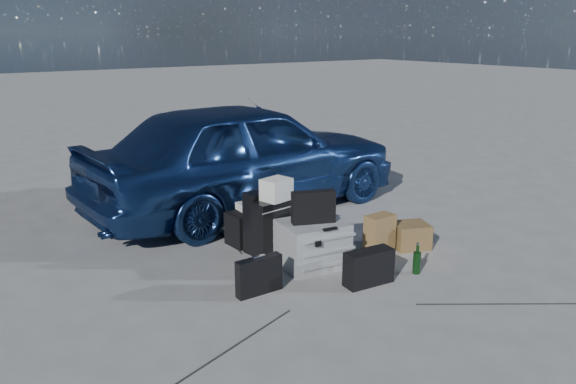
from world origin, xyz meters
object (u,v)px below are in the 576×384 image
object	(u,v)px
suitcase_left	(267,220)
cardboard_box	(411,235)
briefcase	(259,276)
duffel_bag	(259,225)
suitcase_right	(276,228)
pelican_case	(312,244)
green_bottle	(417,259)
car	(246,155)

from	to	relation	value
suitcase_left	cardboard_box	xyz separation A→B (m)	(1.23, -0.82, -0.19)
briefcase	cardboard_box	world-z (taller)	briefcase
duffel_bag	suitcase_right	bearing A→B (deg)	-104.65
briefcase	cardboard_box	size ratio (longest dim) A/B	1.21
pelican_case	suitcase_right	bearing A→B (deg)	120.03
briefcase	green_bottle	distance (m)	1.48
pelican_case	suitcase_right	distance (m)	0.42
suitcase_right	duffel_bag	distance (m)	0.50
car	green_bottle	xyz separation A→B (m)	(0.24, -2.60, -0.55)
duffel_bag	suitcase_left	bearing A→B (deg)	-107.87
briefcase	suitcase_left	xyz separation A→B (m)	(0.61, 0.81, 0.15)
pelican_case	briefcase	bearing A→B (deg)	-155.15
car	suitcase_left	size ratio (longest dim) A/B	6.44
suitcase_left	duffel_bag	world-z (taller)	suitcase_left
cardboard_box	pelican_case	bearing A→B (deg)	168.35
pelican_case	suitcase_left	size ratio (longest dim) A/B	0.94
car	pelican_case	bearing A→B (deg)	164.46
briefcase	green_bottle	xyz separation A→B (m)	(1.40, -0.49, -0.02)
car	green_bottle	world-z (taller)	car
suitcase_left	cardboard_box	world-z (taller)	suitcase_left
suitcase_right	cardboard_box	distance (m)	1.41
duffel_bag	cardboard_box	size ratio (longest dim) A/B	2.00
duffel_bag	pelican_case	bearing A→B (deg)	-89.55
suitcase_left	suitcase_right	distance (m)	0.22
car	suitcase_right	world-z (taller)	car
suitcase_left	green_bottle	xyz separation A→B (m)	(0.79, -1.31, -0.17)
cardboard_box	green_bottle	distance (m)	0.66
briefcase	suitcase_left	bearing A→B (deg)	53.57
briefcase	suitcase_left	world-z (taller)	suitcase_left
pelican_case	suitcase_left	xyz separation A→B (m)	(-0.12, 0.60, 0.10)
car	suitcase_left	bearing A→B (deg)	154.17
suitcase_left	duffel_bag	bearing A→B (deg)	68.98
car	cardboard_box	distance (m)	2.29
duffel_bag	green_bottle	bearing A→B (deg)	-68.73
pelican_case	car	bearing A→B (deg)	86.04
duffel_bag	green_bottle	xyz separation A→B (m)	(0.72, -1.57, -0.03)
briefcase	suitcase_right	bearing A→B (deg)	46.29
car	pelican_case	distance (m)	1.99
car	suitcase_left	distance (m)	1.45
pelican_case	green_bottle	world-z (taller)	pelican_case
pelican_case	cardboard_box	world-z (taller)	pelican_case
car	briefcase	world-z (taller)	car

